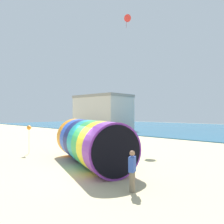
{
  "coord_description": "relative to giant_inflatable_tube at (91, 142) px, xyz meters",
  "views": [
    {
      "loc": [
        9.23,
        -7.74,
        3.23
      ],
      "look_at": [
        -1.02,
        3.45,
        3.3
      ],
      "focal_mm": 35.0,
      "sensor_mm": 36.0,
      "label": 1
    }
  ],
  "objects": [
    {
      "name": "promenade_building",
      "position": [
        -18.51,
        19.63,
        1.89
      ],
      "size": [
        10.17,
        6.46,
        6.55
      ],
      "color": "beige",
      "rests_on": "ground"
    },
    {
      "name": "beach_flag",
      "position": [
        -6.12,
        -0.88,
        0.6
      ],
      "size": [
        0.47,
        0.36,
        2.25
      ],
      "color": "silver",
      "rests_on": "ground"
    },
    {
      "name": "giant_inflatable_tube",
      "position": [
        0.0,
        0.0,
        0.0
      ],
      "size": [
        7.88,
        5.39,
        2.79
      ],
      "color": "orange",
      "rests_on": "ground"
    },
    {
      "name": "bystander_mid_beach",
      "position": [
        -9.6,
        6.09,
        -0.55
      ],
      "size": [
        0.24,
        0.36,
        1.65
      ],
      "color": "#383D56",
      "rests_on": "ground"
    },
    {
      "name": "ground_plane",
      "position": [
        1.0,
        -1.44,
        -1.39
      ],
      "size": [
        120.0,
        120.0,
        0.0
      ],
      "primitive_type": "plane",
      "color": "#CCBA8C"
    },
    {
      "name": "kite_red_delta",
      "position": [
        -5.52,
        10.46,
        12.82
      ],
      "size": [
        1.38,
        1.27,
        1.7
      ],
      "color": "red"
    },
    {
      "name": "kite_handler",
      "position": [
        4.82,
        -2.05,
        -0.53
      ],
      "size": [
        0.32,
        0.41,
        1.7
      ],
      "color": "#726651",
      "rests_on": "ground"
    }
  ]
}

